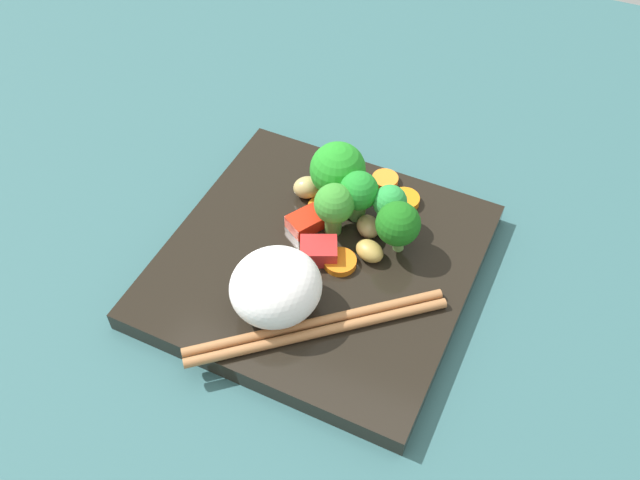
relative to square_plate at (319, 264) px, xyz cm
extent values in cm
cube|color=#305B5D|center=(0.00, 0.00, -1.92)|extent=(110.00, 110.00, 2.00)
cube|color=black|center=(0.00, 0.00, 0.00)|extent=(26.34, 26.34, 1.85)
ellipsoid|color=white|center=(-6.04, 1.03, 3.64)|extent=(9.92, 9.84, 5.43)
cylinder|color=#5A9C4A|center=(5.64, -1.36, 2.07)|extent=(1.59, 1.74, 2.39)
sphere|color=#1F8628|center=(5.41, -1.44, 4.44)|extent=(3.40, 3.40, 3.40)
cylinder|color=#5C984B|center=(5.91, -4.19, 1.85)|extent=(1.72, 1.97, 2.08)
sphere|color=green|center=(5.68, -4.17, 3.91)|extent=(2.95, 2.95, 2.95)
cylinder|color=#548F3A|center=(3.24, 0.08, 1.89)|extent=(2.06, 2.02, 1.99)
sphere|color=#398C2F|center=(3.42, -0.16, 4.20)|extent=(3.47, 3.47, 3.47)
cylinder|color=#71A752|center=(3.49, -5.76, 1.97)|extent=(1.44, 1.52, 2.20)
sphere|color=#1A6618|center=(3.31, -5.66, 4.19)|extent=(3.76, 3.76, 3.76)
cylinder|color=#659D44|center=(7.62, 1.30, 1.80)|extent=(2.33, 2.31, 1.99)
sphere|color=#249025|center=(7.35, 1.26, 4.20)|extent=(4.96, 4.96, 4.96)
cylinder|color=orange|center=(8.91, -4.66, 1.26)|extent=(2.73, 2.73, 0.68)
cylinder|color=orange|center=(8.76, -0.71, 1.13)|extent=(3.83, 3.83, 0.40)
cylinder|color=orange|center=(0.47, -1.93, 1.24)|extent=(3.53, 3.53, 0.62)
cylinder|color=orange|center=(5.30, 1.97, 1.15)|extent=(3.34, 3.34, 0.46)
cylinder|color=orange|center=(10.72, -2.17, 1.24)|extent=(3.33, 3.33, 0.62)
cube|color=red|center=(2.79, 2.36, 1.57)|extent=(3.76, 3.51, 1.29)
cube|color=red|center=(0.09, 0.22, 1.74)|extent=(3.41, 3.77, 1.64)
ellipsoid|color=tan|center=(4.27, -2.85, 1.67)|extent=(3.15, 3.04, 1.48)
ellipsoid|color=tan|center=(6.41, 3.77, 1.92)|extent=(3.16, 3.33, 1.98)
ellipsoid|color=#B29245|center=(1.67, -3.92, 1.73)|extent=(2.72, 3.09, 1.62)
cylinder|color=#A56C3F|center=(-7.18, -3.01, 1.32)|extent=(13.52, 16.88, 0.78)
cylinder|color=#A56C3F|center=(-6.44, -2.44, 1.32)|extent=(13.52, 16.88, 0.78)
camera|label=1|loc=(-34.88, -14.72, 46.93)|focal=39.62mm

